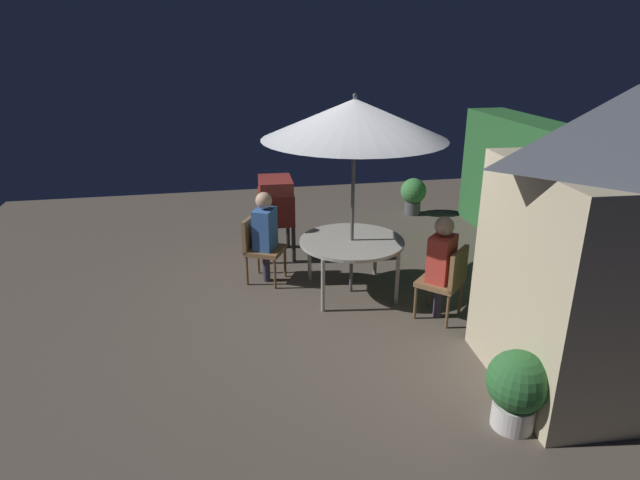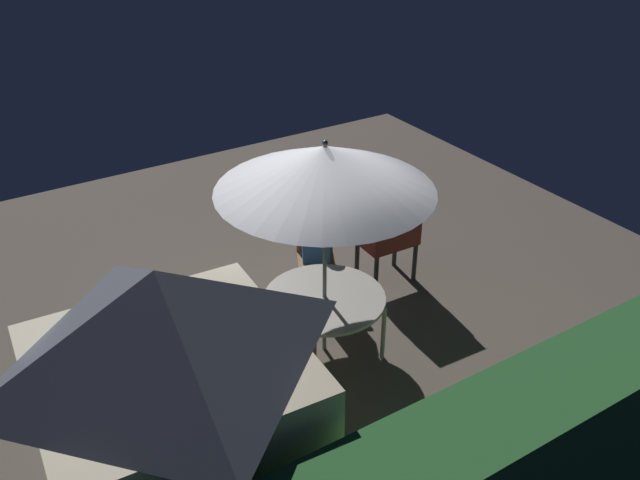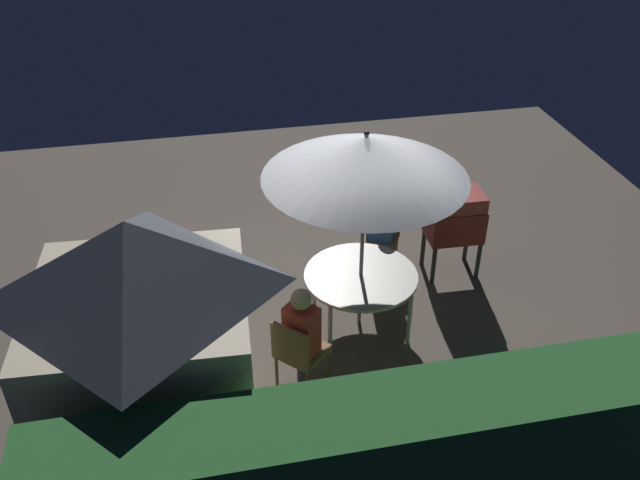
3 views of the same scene
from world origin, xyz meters
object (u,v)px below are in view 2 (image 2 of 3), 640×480
garden_shed (178,436)px  bbq_grill (388,223)px  chair_far_side (315,252)px  chair_near_shed (294,391)px  potted_plant_by_grill (90,471)px  patio_table (325,301)px  person_in_blue (316,238)px  patio_umbrella (325,169)px  person_in_red (296,363)px

garden_shed → bbq_grill: (-3.78, -2.54, -0.58)m
garden_shed → chair_far_side: bearing=-135.3°
chair_near_shed → potted_plant_by_grill: chair_near_shed is taller
patio_table → chair_far_side: 1.28m
patio_table → person_in_blue: bearing=-117.2°
patio_umbrella → person_in_blue: bearing=-117.2°
patio_umbrella → person_in_blue: (-0.54, -1.05, -1.46)m
person_in_red → patio_umbrella: bearing=-135.3°
person_in_blue → person_in_red: bearing=53.7°
person_in_blue → bbq_grill: bearing=164.3°
potted_plant_by_grill → garden_shed: bearing=115.9°
patio_umbrella → chair_near_shed: bearing=44.7°
potted_plant_by_grill → person_in_red: size_ratio=0.57×
person_in_red → chair_near_shed: bearing=44.7°
garden_shed → person_in_blue: 4.05m
bbq_grill → person_in_red: 2.84m
garden_shed → chair_far_side: 4.18m
garden_shed → chair_near_shed: size_ratio=3.11×
garden_shed → patio_umbrella: size_ratio=1.10×
bbq_grill → potted_plant_by_grill: bbq_grill is taller
patio_umbrella → chair_far_side: (-0.58, -1.13, -1.72)m
garden_shed → patio_umbrella: 3.01m
bbq_grill → chair_near_shed: size_ratio=1.33×
patio_table → chair_near_shed: 1.30m
potted_plant_by_grill → patio_umbrella: bearing=-165.5°
potted_plant_by_grill → chair_near_shed: bearing=174.5°
chair_near_shed → potted_plant_by_grill: (1.89, -0.18, -0.12)m
patio_umbrella → chair_far_side: 2.14m
garden_shed → bbq_grill: bearing=-146.1°
patio_table → bbq_grill: bbq_grill is taller
bbq_grill → chair_far_side: bbq_grill is taller
chair_far_side → person_in_blue: person_in_blue is taller
patio_table → bbq_grill: size_ratio=1.11×
patio_table → chair_far_side: bearing=-117.2°
bbq_grill → person_in_red: (2.31, 1.65, -0.06)m
chair_far_side → patio_table: bearing=62.8°
bbq_grill → chair_far_side: size_ratio=1.33×
chair_far_side → potted_plant_by_grill: chair_far_side is taller
garden_shed → chair_near_shed: garden_shed is taller
patio_umbrella → bbq_grill: patio_umbrella is taller
potted_plant_by_grill → chair_far_side: bearing=-151.3°
person_in_red → bbq_grill: bearing=-144.5°
person_in_blue → patio_umbrella: bearing=62.8°
person_in_red → person_in_blue: bearing=-126.3°
potted_plant_by_grill → patio_table: bearing=-165.5°
garden_shed → bbq_grill: 4.59m
patio_umbrella → bbq_grill: bearing=-151.2°
patio_umbrella → person_in_red: patio_umbrella is taller
patio_umbrella → garden_shed: bearing=36.8°
patio_table → person_in_blue: person_in_blue is taller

